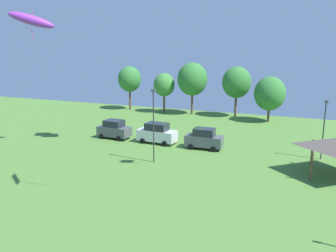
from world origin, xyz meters
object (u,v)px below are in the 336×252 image
Objects in this scene: parked_car_third_from_left at (204,139)px; treeline_tree_1 at (164,85)px; treeline_tree_4 at (270,94)px; parked_car_leftmost at (114,129)px; kite_flying_5 at (32,20)px; light_post_2 at (154,122)px; parked_car_second_from_left at (157,133)px; treeline_tree_0 at (130,79)px; treeline_tree_2 at (192,79)px; treeline_tree_3 at (237,82)px; light_post_1 at (324,126)px.

treeline_tree_1 reaches higher than parked_car_third_from_left.
parked_car_leftmost is at bearing -134.19° from treeline_tree_4.
kite_flying_5 is 27.01m from treeline_tree_1.
light_post_2 is (13.44, 0.48, -9.77)m from kite_flying_5.
parked_car_third_from_left is (5.78, -0.15, -0.05)m from parked_car_second_from_left.
treeline_tree_0 is 0.90× the size of treeline_tree_2.
parked_car_second_from_left is 19.62m from treeline_tree_1.
light_post_2 is at bearing -96.43° from treeline_tree_3.
parked_car_leftmost is at bearing 141.90° from light_post_2.
parked_car_third_from_left is at bearing -106.13° from treeline_tree_4.
light_post_2 reaches higher than light_post_1.
light_post_2 is at bearing -154.98° from light_post_1.
treeline_tree_2 is at bearing 98.45° from parked_car_second_from_left.
light_post_1 is 30.04m from treeline_tree_1.
parked_car_leftmost is 22.48m from treeline_tree_3.
parked_car_leftmost is at bearing -67.70° from treeline_tree_0.
treeline_tree_3 is (18.74, 0.49, 0.13)m from treeline_tree_0.
treeline_tree_2 reaches higher than treeline_tree_1.
treeline_tree_2 is 12.67m from treeline_tree_4.
treeline_tree_0 is at bearing -178.51° from treeline_tree_3.
kite_flying_5 is 0.57× the size of treeline_tree_3.
parked_car_leftmost is 19.40m from treeline_tree_2.
treeline_tree_4 is at bearing -3.66° from treeline_tree_1.
parked_car_second_from_left is 0.70× the size of treeline_tree_1.
parked_car_second_from_left is 7.46m from light_post_2.
kite_flying_5 reaches higher than light_post_2.
light_post_1 is at bearing 25.02° from light_post_2.
light_post_1 is at bearing -35.48° from treeline_tree_1.
treeline_tree_1 is 0.78× the size of treeline_tree_2.
parked_car_leftmost is 11.55m from parked_car_third_from_left.
treeline_tree_3 is at bearing 4.45° from treeline_tree_1.
parked_car_leftmost is at bearing -120.34° from treeline_tree_3.
parked_car_second_from_left is (5.78, -0.04, 0.06)m from parked_car_leftmost.
parked_car_third_from_left is (11.55, -0.19, 0.01)m from parked_car_leftmost.
treeline_tree_2 is (11.62, -0.14, 0.43)m from treeline_tree_0.
light_post_2 is at bearing -109.38° from treeline_tree_4.
treeline_tree_4 is at bearing 70.62° from light_post_2.
kite_flying_5 is 0.67× the size of treeline_tree_4.
parked_car_leftmost is 0.54× the size of treeline_tree_0.
parked_car_third_from_left is 0.58× the size of light_post_2.
parked_car_second_from_left is at bearing -54.24° from treeline_tree_0.
treeline_tree_1 is at bearing -3.78° from treeline_tree_0.
parked_car_third_from_left is 18.15m from treeline_tree_4.
parked_car_leftmost is at bearing -102.32° from treeline_tree_2.
parked_car_leftmost is (5.18, 6.96, -12.66)m from kite_flying_5.
parked_car_second_from_left is at bearing -177.70° from light_post_1.
treeline_tree_4 reaches higher than light_post_1.
parked_car_leftmost is 0.57× the size of light_post_2.
parked_car_second_from_left is 17.97m from light_post_1.
parked_car_third_from_left is 0.63× the size of treeline_tree_1.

